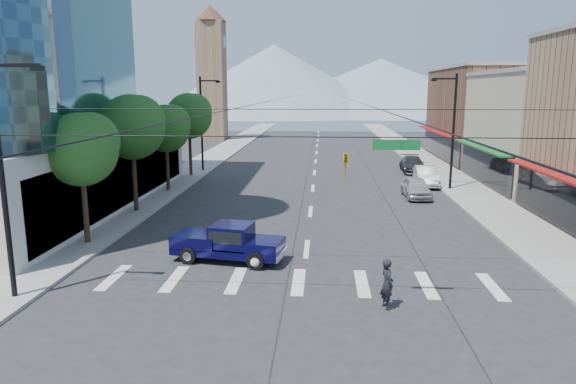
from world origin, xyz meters
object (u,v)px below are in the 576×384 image
object	(u,v)px
pickup_truck	(228,242)
parked_car_far	(413,164)
pedestrian	(387,284)
parked_car_near	(416,187)
parked_car_mid	(426,176)

from	to	relation	value
pickup_truck	parked_car_far	world-z (taller)	pickup_truck
pedestrian	parked_car_far	size ratio (longest dim) A/B	0.36
pickup_truck	parked_car_near	distance (m)	18.69
pickup_truck	parked_car_mid	bearing A→B (deg)	67.32
pickup_truck	parked_car_near	bearing A→B (deg)	63.54
pedestrian	parked_car_mid	world-z (taller)	pedestrian
pickup_truck	parked_car_far	distance (m)	30.01
parked_car_near	parked_car_far	bearing A→B (deg)	80.25
pickup_truck	pedestrian	size ratio (longest dim) A/B	2.91
parked_car_near	parked_car_mid	bearing A→B (deg)	69.55
parked_car_mid	parked_car_near	bearing A→B (deg)	-105.41
pedestrian	parked_car_near	bearing A→B (deg)	-30.57
parked_car_near	parked_car_mid	size ratio (longest dim) A/B	0.91
pickup_truck	parked_car_mid	world-z (taller)	pickup_truck
parked_car_mid	parked_car_far	distance (m)	7.22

